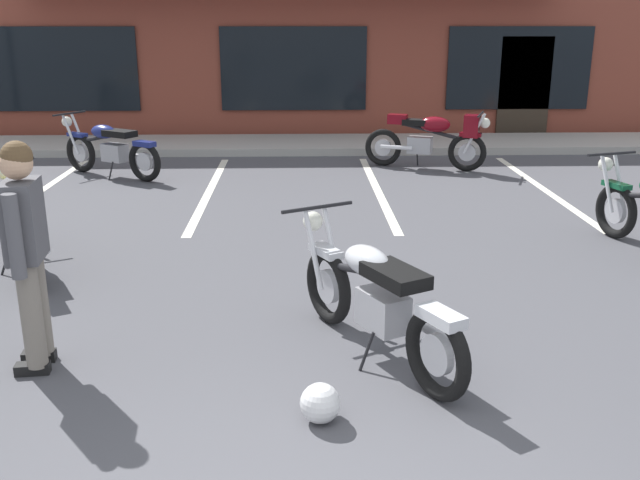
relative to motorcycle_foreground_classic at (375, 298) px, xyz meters
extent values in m
plane|color=#47474C|center=(-0.63, 1.37, -0.46)|extent=(80.00, 80.00, 0.00)
cube|color=#A8A59E|center=(-0.63, 9.06, -0.39)|extent=(22.00, 1.80, 0.14)
cube|color=brown|center=(-0.63, 12.86, 1.50)|extent=(17.79, 5.10, 3.92)
cube|color=black|center=(-5.38, 10.27, 0.99)|extent=(3.04, 0.06, 1.70)
cube|color=black|center=(-0.63, 10.27, 0.99)|extent=(3.04, 0.06, 1.70)
cube|color=black|center=(4.11, 10.27, 0.99)|extent=(3.04, 0.06, 1.70)
cube|color=#33281E|center=(4.26, 10.27, 0.59)|extent=(1.10, 0.06, 2.10)
cube|color=silver|center=(-4.39, 5.46, -0.46)|extent=(0.12, 4.80, 0.01)
cube|color=silver|center=(-1.89, 5.46, -0.46)|extent=(0.12, 4.80, 0.01)
cube|color=silver|center=(0.62, 5.46, -0.46)|extent=(0.12, 4.80, 0.01)
cube|color=silver|center=(3.13, 5.46, -0.46)|extent=(0.12, 4.80, 0.01)
torus|color=black|center=(0.34, -0.66, -0.14)|extent=(0.39, 0.61, 0.64)
cylinder|color=#B7B7BC|center=(0.34, -0.66, -0.14)|extent=(0.19, 0.28, 0.29)
torus|color=black|center=(-0.33, 0.62, -0.14)|extent=(0.39, 0.61, 0.64)
cylinder|color=#B7B7BC|center=(-0.33, 0.62, -0.14)|extent=(0.19, 0.28, 0.29)
cylinder|color=silver|center=(-0.45, 0.66, 0.18)|extent=(0.19, 0.31, 0.66)
cylinder|color=silver|center=(-0.29, 0.75, 0.18)|extent=(0.19, 0.31, 0.66)
cylinder|color=black|center=(-0.41, 0.78, 0.50)|extent=(0.60, 0.34, 0.03)
sphere|color=silver|center=(-0.45, 0.85, 0.36)|extent=(0.23, 0.23, 0.17)
cube|color=silver|center=(-0.34, 0.65, 0.16)|extent=(0.29, 0.38, 0.06)
cube|color=#9E9EA3|center=(0.05, -0.09, -0.06)|extent=(0.40, 0.47, 0.28)
cylinder|color=silver|center=(0.34, -0.35, -0.10)|extent=(0.32, 0.52, 0.07)
cylinder|color=black|center=(-0.05, 0.09, 0.18)|extent=(0.49, 0.86, 0.26)
ellipsoid|color=silver|center=(-0.06, 0.10, 0.26)|extent=(0.45, 0.55, 0.22)
cube|color=black|center=(0.11, -0.22, 0.26)|extent=(0.49, 0.59, 0.10)
cube|color=silver|center=(0.35, -0.68, 0.14)|extent=(0.31, 0.39, 0.08)
cylinder|color=black|center=(-0.08, -0.24, -0.32)|extent=(0.13, 0.08, 0.29)
torus|color=black|center=(3.11, 2.93, -0.14)|extent=(0.28, 0.64, 0.64)
cylinder|color=#B7B7BC|center=(3.11, 2.93, -0.14)|extent=(0.14, 0.29, 0.29)
cylinder|color=silver|center=(3.00, 3.00, 0.18)|extent=(0.14, 0.32, 0.66)
cylinder|color=silver|center=(3.17, 3.05, 0.18)|extent=(0.14, 0.32, 0.66)
cylinder|color=black|center=(3.06, 3.10, 0.50)|extent=(0.64, 0.22, 0.03)
sphere|color=silver|center=(3.04, 3.18, 0.36)|extent=(0.21, 0.21, 0.17)
cube|color=#0F4C2D|center=(3.10, 2.97, 0.16)|extent=(0.24, 0.39, 0.06)
torus|color=black|center=(0.91, 7.24, -0.14)|extent=(0.63, 0.32, 0.64)
cylinder|color=#B7B7BC|center=(0.91, 7.24, -0.14)|extent=(0.29, 0.16, 0.29)
torus|color=black|center=(2.26, 6.73, -0.14)|extent=(0.63, 0.32, 0.64)
cylinder|color=#B7B7BC|center=(2.26, 6.73, -0.14)|extent=(0.29, 0.16, 0.29)
cylinder|color=silver|center=(2.38, 6.77, 0.18)|extent=(0.32, 0.16, 0.66)
cylinder|color=silver|center=(2.32, 6.61, 0.18)|extent=(0.32, 0.16, 0.66)
cylinder|color=black|center=(2.43, 6.66, 0.50)|extent=(0.27, 0.63, 0.03)
sphere|color=silver|center=(2.50, 6.63, 0.36)|extent=(0.22, 0.22, 0.17)
cube|color=maroon|center=(2.30, 6.71, 0.16)|extent=(0.39, 0.26, 0.06)
cube|color=#9E9EA3|center=(1.51, 7.01, -0.06)|extent=(0.46, 0.37, 0.28)
cylinder|color=silver|center=(1.12, 7.01, -0.10)|extent=(0.54, 0.26, 0.07)
cylinder|color=black|center=(1.70, 6.94, 0.18)|extent=(0.90, 0.39, 0.26)
ellipsoid|color=maroon|center=(1.74, 6.93, 0.30)|extent=(0.59, 0.47, 0.26)
cube|color=maroon|center=(2.31, 6.71, 0.30)|extent=(0.32, 0.35, 0.36)
cube|color=black|center=(1.42, 7.05, 0.32)|extent=(0.46, 0.37, 0.10)
cube|color=maroon|center=(1.14, 7.16, 0.36)|extent=(0.37, 0.30, 0.16)
cylinder|color=black|center=(1.51, 7.21, -0.32)|extent=(0.07, 0.13, 0.29)
torus|color=black|center=(-3.07, 1.47, -0.14)|extent=(0.38, 0.61, 0.64)
cylinder|color=#B7B7BC|center=(-3.07, 1.47, -0.14)|extent=(0.19, 0.28, 0.29)
torus|color=black|center=(-3.73, 2.75, -0.14)|extent=(0.38, 0.61, 0.64)
cylinder|color=#B7B7BC|center=(-3.73, 2.75, -0.14)|extent=(0.19, 0.28, 0.29)
cylinder|color=silver|center=(-3.70, 2.88, 0.18)|extent=(0.19, 0.31, 0.66)
cylinder|color=black|center=(-3.82, 2.91, 0.50)|extent=(0.60, 0.33, 0.03)
sphere|color=silver|center=(-3.86, 2.98, 0.36)|extent=(0.23, 0.23, 0.17)
cube|color=yellow|center=(-3.75, 2.78, 0.16)|extent=(0.29, 0.38, 0.06)
cube|color=#9E9EA3|center=(-3.37, 2.04, -0.06)|extent=(0.40, 0.47, 0.28)
cylinder|color=silver|center=(-3.07, 1.77, -0.10)|extent=(0.32, 0.52, 0.07)
cylinder|color=black|center=(-3.46, 2.21, 0.18)|extent=(0.49, 0.86, 0.26)
ellipsoid|color=yellow|center=(-3.47, 2.23, 0.26)|extent=(0.45, 0.55, 0.22)
cube|color=black|center=(-3.30, 1.91, 0.26)|extent=(0.49, 0.59, 0.10)
cube|color=yellow|center=(-3.06, 1.45, 0.14)|extent=(0.31, 0.39, 0.08)
cylinder|color=black|center=(-3.49, 1.89, -0.32)|extent=(0.13, 0.08, 0.29)
torus|color=black|center=(-2.95, 6.10, -0.14)|extent=(0.59, 0.43, 0.64)
cylinder|color=#B7B7BC|center=(-2.95, 6.10, -0.14)|extent=(0.27, 0.21, 0.29)
torus|color=black|center=(-4.17, 6.88, -0.14)|extent=(0.59, 0.43, 0.64)
cylinder|color=#B7B7BC|center=(-4.17, 6.88, -0.14)|extent=(0.27, 0.21, 0.29)
cylinder|color=silver|center=(-4.30, 6.86, 0.18)|extent=(0.30, 0.21, 0.66)
cylinder|color=silver|center=(-4.20, 7.01, 0.18)|extent=(0.30, 0.21, 0.66)
cylinder|color=black|center=(-4.32, 6.98, 0.50)|extent=(0.38, 0.57, 0.03)
sphere|color=silver|center=(-4.39, 7.02, 0.36)|extent=(0.23, 0.23, 0.17)
cube|color=navy|center=(-4.20, 6.90, 0.16)|extent=(0.38, 0.31, 0.06)
cube|color=#9E9EA3|center=(-3.49, 6.45, -0.06)|extent=(0.47, 0.42, 0.28)
cylinder|color=silver|center=(-3.11, 6.37, -0.10)|extent=(0.50, 0.36, 0.07)
cylinder|color=black|center=(-3.66, 6.56, 0.18)|extent=(0.82, 0.56, 0.26)
ellipsoid|color=navy|center=(-3.68, 6.57, 0.26)|extent=(0.54, 0.48, 0.22)
cube|color=black|center=(-3.38, 6.37, 0.26)|extent=(0.59, 0.52, 0.10)
cube|color=navy|center=(-2.94, 6.09, 0.14)|extent=(0.39, 0.33, 0.08)
cylinder|color=black|center=(-3.53, 6.26, -0.32)|extent=(0.09, 0.13, 0.29)
cube|color=black|center=(-2.50, -0.23, -0.42)|extent=(0.25, 0.13, 0.08)
cube|color=black|center=(-2.52, -0.03, -0.42)|extent=(0.25, 0.13, 0.08)
cylinder|color=slate|center=(-2.46, -0.23, 0.00)|extent=(0.17, 0.17, 0.80)
cylinder|color=slate|center=(-2.48, -0.03, 0.00)|extent=(0.17, 0.17, 0.80)
cube|color=#4C4C51|center=(-2.47, -0.13, 0.66)|extent=(0.26, 0.40, 0.56)
cylinder|color=#4C4C51|center=(-2.44, -0.38, 0.62)|extent=(0.11, 0.11, 0.58)
cylinder|color=#4C4C51|center=(-2.50, 0.12, 0.62)|extent=(0.11, 0.11, 0.58)
sphere|color=tan|center=(-2.47, -0.13, 1.06)|extent=(0.24, 0.24, 0.22)
sphere|color=brown|center=(-2.46, -0.13, 1.11)|extent=(0.23, 0.23, 0.21)
sphere|color=silver|center=(-0.44, -0.93, -0.33)|extent=(0.26, 0.26, 0.26)
cube|color=black|center=(-0.44, -0.83, -0.34)|extent=(0.18, 0.03, 0.09)
camera|label=1|loc=(-0.57, -4.90, 1.99)|focal=39.84mm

